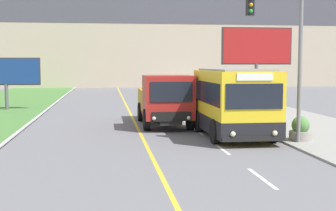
# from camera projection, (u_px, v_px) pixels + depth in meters

# --- Properties ---
(city_bus) EXTENTS (2.66, 5.71, 2.97)m
(city_bus) POSITION_uv_depth(u_px,v_px,m) (234.00, 103.00, 20.25)
(city_bus) COLOR yellow
(city_bus) RESTS_ON ground_plane
(dump_truck) EXTENTS (2.42, 6.56, 2.63)m
(dump_truck) POSITION_uv_depth(u_px,v_px,m) (166.00, 101.00, 23.46)
(dump_truck) COLOR black
(dump_truck) RESTS_ON ground_plane
(traffic_light_mast) EXTENTS (2.28, 0.32, 6.23)m
(traffic_light_mast) POSITION_uv_depth(u_px,v_px,m) (285.00, 44.00, 18.18)
(traffic_light_mast) COLOR slate
(traffic_light_mast) RESTS_ON ground_plane
(billboard_large) EXTENTS (5.05, 0.24, 5.73)m
(billboard_large) POSITION_uv_depth(u_px,v_px,m) (257.00, 48.00, 32.87)
(billboard_large) COLOR #59595B
(billboard_large) RESTS_ON ground_plane
(billboard_small) EXTENTS (4.64, 0.24, 3.61)m
(billboard_small) POSITION_uv_depth(u_px,v_px,m) (6.00, 73.00, 32.17)
(billboard_small) COLOR #59595B
(billboard_small) RESTS_ON ground_plane
(planter_round_near) EXTENTS (0.91, 0.91, 0.98)m
(planter_round_near) POSITION_uv_depth(u_px,v_px,m) (300.00, 130.00, 19.06)
(planter_round_near) COLOR gray
(planter_round_near) RESTS_ON sidewalk_right
(planter_round_second) EXTENTS (0.85, 0.85, 0.98)m
(planter_round_second) POSITION_uv_depth(u_px,v_px,m) (261.00, 117.00, 23.76)
(planter_round_second) COLOR gray
(planter_round_second) RESTS_ON sidewalk_right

